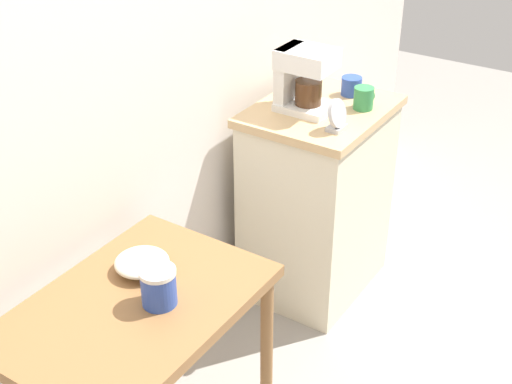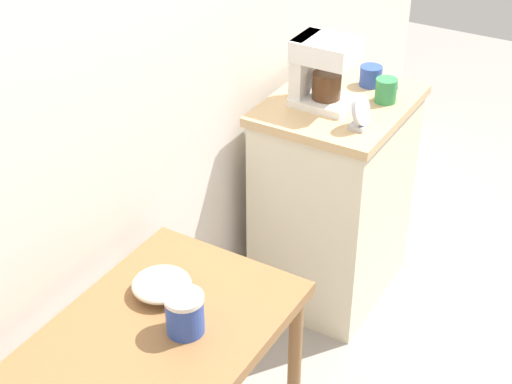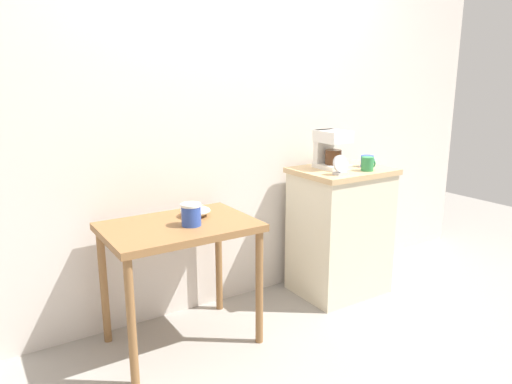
{
  "view_description": "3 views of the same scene",
  "coord_description": "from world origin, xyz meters",
  "px_view_note": "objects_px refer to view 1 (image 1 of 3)",
  "views": [
    {
      "loc": [
        -1.76,
        -1.24,
        2.09
      ],
      "look_at": [
        0.11,
        -0.03,
        0.78
      ],
      "focal_mm": 49.72,
      "sensor_mm": 36.0,
      "label": 1
    },
    {
      "loc": [
        -1.77,
        -1.06,
        2.19
      ],
      "look_at": [
        0.01,
        -0.01,
        0.86
      ],
      "focal_mm": 53.82,
      "sensor_mm": 36.0,
      "label": 2
    },
    {
      "loc": [
        -1.54,
        -2.35,
        1.5
      ],
      "look_at": [
        -0.09,
        -0.08,
        0.85
      ],
      "focal_mm": 33.11,
      "sensor_mm": 36.0,
      "label": 3
    }
  ],
  "objects_px": {
    "canister_enamel": "(159,287)",
    "mug_tall_green": "(364,98)",
    "bowl_stoneware": "(142,262)",
    "mug_blue": "(352,86)",
    "table_clock": "(337,117)",
    "coffee_maker": "(302,77)"
  },
  "relations": [
    {
      "from": "coffee_maker",
      "to": "mug_blue",
      "type": "distance_m",
      "value": 0.29
    },
    {
      "from": "canister_enamel",
      "to": "mug_tall_green",
      "type": "xyz_separation_m",
      "value": [
        1.27,
        -0.05,
        0.16
      ]
    },
    {
      "from": "mug_blue",
      "to": "mug_tall_green",
      "type": "relative_size",
      "value": 1.02
    },
    {
      "from": "coffee_maker",
      "to": "table_clock",
      "type": "relative_size",
      "value": 2.03
    },
    {
      "from": "bowl_stoneware",
      "to": "canister_enamel",
      "type": "bearing_deg",
      "value": -122.33
    },
    {
      "from": "bowl_stoneware",
      "to": "mug_tall_green",
      "type": "height_order",
      "value": "mug_tall_green"
    },
    {
      "from": "bowl_stoneware",
      "to": "canister_enamel",
      "type": "relative_size",
      "value": 1.43
    },
    {
      "from": "coffee_maker",
      "to": "canister_enamel",
      "type": "bearing_deg",
      "value": -171.6
    },
    {
      "from": "canister_enamel",
      "to": "table_clock",
      "type": "bearing_deg",
      "value": -2.81
    },
    {
      "from": "bowl_stoneware",
      "to": "mug_blue",
      "type": "bearing_deg",
      "value": -4.02
    },
    {
      "from": "table_clock",
      "to": "coffee_maker",
      "type": "bearing_deg",
      "value": 64.89
    },
    {
      "from": "bowl_stoneware",
      "to": "table_clock",
      "type": "bearing_deg",
      "value": -12.21
    },
    {
      "from": "coffee_maker",
      "to": "mug_tall_green",
      "type": "height_order",
      "value": "coffee_maker"
    },
    {
      "from": "canister_enamel",
      "to": "table_clock",
      "type": "height_order",
      "value": "table_clock"
    },
    {
      "from": "mug_blue",
      "to": "coffee_maker",
      "type": "bearing_deg",
      "value": 157.11
    },
    {
      "from": "canister_enamel",
      "to": "mug_tall_green",
      "type": "bearing_deg",
      "value": -2.13
    },
    {
      "from": "bowl_stoneware",
      "to": "table_clock",
      "type": "distance_m",
      "value": 0.98
    },
    {
      "from": "mug_blue",
      "to": "canister_enamel",
      "type": "bearing_deg",
      "value": -177.47
    },
    {
      "from": "bowl_stoneware",
      "to": "mug_blue",
      "type": "distance_m",
      "value": 1.3
    },
    {
      "from": "bowl_stoneware",
      "to": "coffee_maker",
      "type": "height_order",
      "value": "coffee_maker"
    },
    {
      "from": "bowl_stoneware",
      "to": "mug_blue",
      "type": "xyz_separation_m",
      "value": [
        1.29,
        -0.09,
        0.19
      ]
    },
    {
      "from": "bowl_stoneware",
      "to": "mug_blue",
      "type": "height_order",
      "value": "mug_blue"
    }
  ]
}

